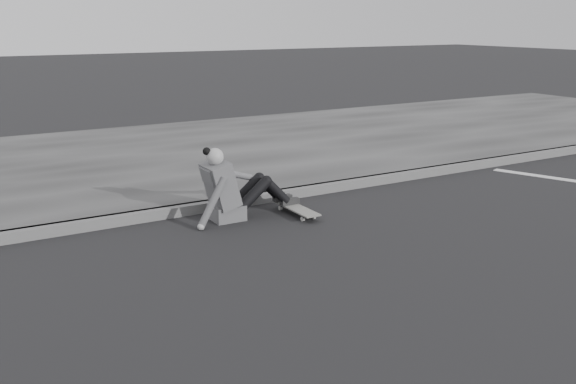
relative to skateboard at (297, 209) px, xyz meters
name	(u,v)px	position (x,y,z in m)	size (l,w,h in m)	color
ground	(423,260)	(0.29, -1.90, -0.07)	(80.00, 80.00, 0.00)	black
curb	(289,194)	(0.29, 0.68, -0.01)	(24.00, 0.16, 0.12)	#535353
sidewalk	(199,153)	(0.29, 3.70, -0.01)	(24.00, 6.00, 0.12)	#363636
skateboard	(297,209)	(0.00, 0.00, 0.00)	(0.20, 0.78, 0.09)	#9B9B95
seated_woman	(232,189)	(-0.73, 0.25, 0.29)	(1.38, 0.46, 0.88)	#4D4D4F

